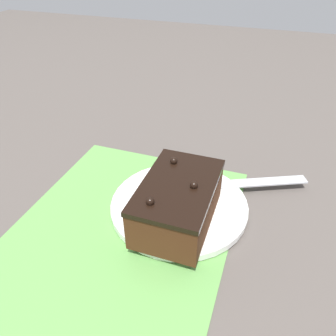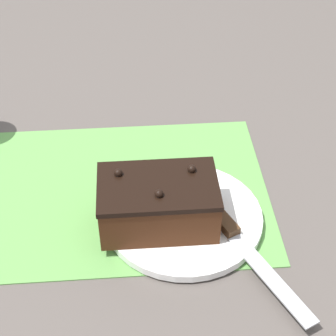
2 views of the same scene
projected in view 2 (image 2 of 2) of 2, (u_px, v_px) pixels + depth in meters
ground_plane at (121, 192)px, 0.89m from camera, size 3.00×3.00×0.00m
placemat_woven at (121, 191)px, 0.88m from camera, size 0.46×0.34×0.00m
cake_plate at (184, 217)px, 0.83m from camera, size 0.23×0.23×0.01m
chocolate_cake at (158, 203)px, 0.79m from camera, size 0.17×0.11×0.08m
serving_knife at (236, 236)px, 0.79m from camera, size 0.12×0.23×0.01m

